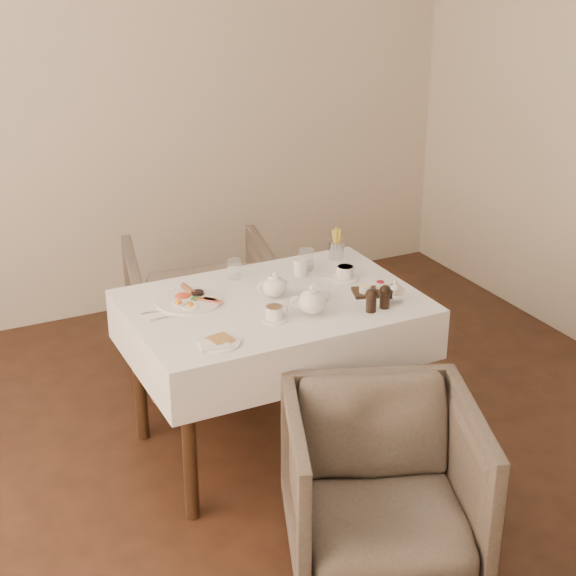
% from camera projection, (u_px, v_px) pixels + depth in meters
% --- Properties ---
extents(table, '(1.28, 0.88, 0.75)m').
position_uv_depth(table, '(273.00, 324.00, 3.96)').
color(table, black).
rests_on(table, ground).
extents(armchair_near, '(0.93, 0.95, 0.67)m').
position_uv_depth(armchair_near, '(382.00, 484.00, 3.36)').
color(armchair_near, '#493F35').
rests_on(armchair_near, ground).
extents(armchair_far, '(0.91, 0.92, 0.71)m').
position_uv_depth(armchair_far, '(201.00, 309.00, 4.79)').
color(armchair_far, '#493F35').
rests_on(armchair_far, ground).
extents(breakfast_plate, '(0.29, 0.29, 0.04)m').
position_uv_depth(breakfast_plate, '(189.00, 300.00, 3.89)').
color(breakfast_plate, white).
rests_on(breakfast_plate, table).
extents(side_plate, '(0.18, 0.17, 0.02)m').
position_uv_depth(side_plate, '(218.00, 343.00, 3.51)').
color(side_plate, white).
rests_on(side_plate, table).
extents(teapot_centre, '(0.17, 0.14, 0.12)m').
position_uv_depth(teapot_centre, '(274.00, 285.00, 3.92)').
color(teapot_centre, white).
rests_on(teapot_centre, table).
extents(teapot_front, '(0.20, 0.18, 0.14)m').
position_uv_depth(teapot_front, '(312.00, 300.00, 3.75)').
color(teapot_front, white).
rests_on(teapot_front, table).
extents(creamer, '(0.07, 0.07, 0.08)m').
position_uv_depth(creamer, '(300.00, 267.00, 4.16)').
color(creamer, white).
rests_on(creamer, table).
extents(teacup_near, '(0.12, 0.12, 0.06)m').
position_uv_depth(teacup_near, '(274.00, 313.00, 3.72)').
color(teacup_near, white).
rests_on(teacup_near, table).
extents(teacup_far, '(0.13, 0.13, 0.06)m').
position_uv_depth(teacup_far, '(345.00, 273.00, 4.13)').
color(teacup_far, white).
rests_on(teacup_far, table).
extents(glass_left, '(0.08, 0.08, 0.09)m').
position_uv_depth(glass_left, '(234.00, 269.00, 4.13)').
color(glass_left, silver).
rests_on(glass_left, table).
extents(glass_mid, '(0.07, 0.07, 0.09)m').
position_uv_depth(glass_mid, '(323.00, 289.00, 3.91)').
color(glass_mid, silver).
rests_on(glass_mid, table).
extents(glass_right, '(0.08, 0.08, 0.10)m').
position_uv_depth(glass_right, '(306.00, 259.00, 4.23)').
color(glass_right, silver).
rests_on(glass_right, table).
extents(condiment_board, '(0.20, 0.16, 0.04)m').
position_uv_depth(condiment_board, '(372.00, 291.00, 3.97)').
color(condiment_board, black).
rests_on(condiment_board, table).
extents(pepper_mill_left, '(0.06, 0.06, 0.11)m').
position_uv_depth(pepper_mill_left, '(371.00, 300.00, 3.78)').
color(pepper_mill_left, black).
rests_on(pepper_mill_left, table).
extents(pepper_mill_right, '(0.06, 0.06, 0.11)m').
position_uv_depth(pepper_mill_right, '(385.00, 296.00, 3.82)').
color(pepper_mill_right, black).
rests_on(pepper_mill_right, table).
extents(silver_pot, '(0.12, 0.12, 0.11)m').
position_uv_depth(silver_pot, '(394.00, 291.00, 3.87)').
color(silver_pot, white).
rests_on(silver_pot, table).
extents(fries_cup, '(0.07, 0.07, 0.16)m').
position_uv_depth(fries_cup, '(336.00, 245.00, 4.35)').
color(fries_cup, silver).
rests_on(fries_cup, table).
extents(cutlery_fork, '(0.18, 0.03, 0.00)m').
position_uv_depth(cutlery_fork, '(161.00, 311.00, 3.80)').
color(cutlery_fork, silver).
rests_on(cutlery_fork, table).
extents(cutlery_knife, '(0.17, 0.02, 0.00)m').
position_uv_depth(cutlery_knife, '(170.00, 316.00, 3.75)').
color(cutlery_knife, silver).
rests_on(cutlery_knife, table).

